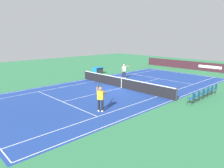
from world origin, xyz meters
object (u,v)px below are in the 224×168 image
object	(u,v)px
spectator_chair_0	(214,88)
tennis_player_near	(101,98)
tennis_player_far	(124,70)
spectator_chair_1	(210,90)
tennis_ball	(151,93)
spectator_chair_4	(197,96)
spectator_chair_3	(202,94)
tennis_net	(121,83)
spectator_chair_5	(192,98)
equipment_cart_tarped	(98,71)
spectator_chair_2	(206,92)

from	to	relation	value
spectator_chair_0	tennis_player_near	bearing A→B (deg)	-20.06
tennis_player_far	spectator_chair_1	bearing A→B (deg)	87.74
tennis_ball	spectator_chair_4	size ratio (longest dim) A/B	0.08
spectator_chair_1	spectator_chair_3	xyz separation A→B (m)	(1.63, 0.00, 0.00)
spectator_chair_3	spectator_chair_4	size ratio (longest dim) A/B	1.00
tennis_net	spectator_chair_4	bearing A→B (deg)	96.26
spectator_chair_5	equipment_cart_tarped	world-z (taller)	spectator_chair_5
spectator_chair_0	spectator_chair_1	xyz separation A→B (m)	(0.82, 0.00, 0.00)
tennis_ball	tennis_player_far	bearing A→B (deg)	-117.85
spectator_chair_5	spectator_chair_1	bearing A→B (deg)	180.00
spectator_chair_1	equipment_cart_tarped	bearing A→B (deg)	-90.37
equipment_cart_tarped	tennis_net	bearing A→B (deg)	66.07
tennis_player_far	spectator_chair_0	bearing A→B (deg)	92.38
tennis_ball	spectator_chair_0	distance (m)	5.33
tennis_player_far	spectator_chair_1	distance (m)	10.09
tennis_player_near	tennis_ball	distance (m)	5.97
tennis_net	spectator_chair_2	xyz separation A→B (m)	(-2.40, 7.03, 0.03)
spectator_chair_5	equipment_cart_tarped	bearing A→B (deg)	-103.04
spectator_chair_3	spectator_chair_4	xyz separation A→B (m)	(0.82, 0.00, 0.00)
tennis_player_near	spectator_chair_5	xyz separation A→B (m)	(-5.58, 3.53, -0.41)
tennis_net	tennis_player_far	size ratio (longest dim) A/B	6.89
tennis_player_far	tennis_ball	world-z (taller)	tennis_player_far
tennis_net	tennis_ball	world-z (taller)	tennis_net
spectator_chair_2	equipment_cart_tarped	bearing A→B (deg)	-93.59
tennis_player_far	spectator_chair_4	xyz separation A→B (m)	(2.85, 10.07, -0.41)
tennis_net	tennis_player_far	bearing A→B (deg)	-139.95
tennis_ball	spectator_chair_5	size ratio (longest dim) A/B	0.08
tennis_player_far	spectator_chair_4	world-z (taller)	tennis_player_far
spectator_chair_0	tennis_player_far	bearing A→B (deg)	-87.62
spectator_chair_1	spectator_chair_3	size ratio (longest dim) A/B	1.00
tennis_ball	spectator_chair_3	world-z (taller)	spectator_chair_3
spectator_chair_2	spectator_chair_1	bearing A→B (deg)	180.00
spectator_chair_3	spectator_chair_4	world-z (taller)	same
tennis_ball	equipment_cart_tarped	bearing A→B (deg)	-105.78
spectator_chair_0	spectator_chair_2	bearing A→B (deg)	0.00
spectator_chair_4	spectator_chair_5	bearing A→B (deg)	0.00
spectator_chair_0	tennis_ball	bearing A→B (deg)	-44.87
tennis_player_near	tennis_player_far	bearing A→B (deg)	-144.71
spectator_chair_0	equipment_cart_tarped	xyz separation A→B (m)	(0.72, -14.49, -0.08)
spectator_chair_2	spectator_chair_5	bearing A→B (deg)	0.00
tennis_net	spectator_chair_0	world-z (taller)	tennis_net
tennis_player_near	spectator_chair_4	bearing A→B (deg)	151.11
spectator_chair_5	tennis_ball	bearing A→B (deg)	-94.89
spectator_chair_3	tennis_net	bearing A→B (deg)	-77.28
spectator_chair_3	spectator_chair_5	bearing A→B (deg)	0.00
tennis_ball	equipment_cart_tarped	world-z (taller)	equipment_cart_tarped
tennis_player_near	tennis_player_far	distance (m)	11.32
tennis_player_near	equipment_cart_tarped	size ratio (longest dim) A/B	1.36
tennis_net	spectator_chair_1	xyz separation A→B (m)	(-3.22, 7.03, 0.03)
tennis_ball	spectator_chair_4	world-z (taller)	spectator_chair_4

